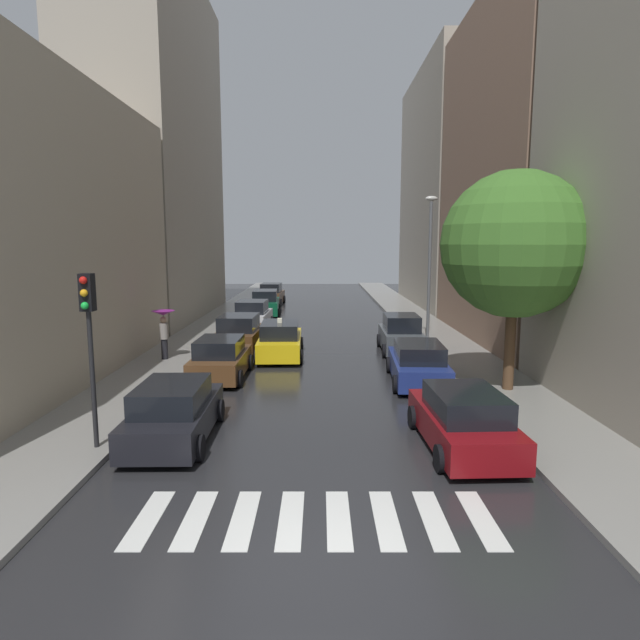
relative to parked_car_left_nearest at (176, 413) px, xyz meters
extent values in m
cube|color=#242427|center=(3.74, 18.34, -0.76)|extent=(28.00, 72.00, 0.04)
cube|color=gray|center=(-2.76, 18.34, -0.67)|extent=(3.00, 72.00, 0.15)
cube|color=gray|center=(10.24, 18.34, -0.67)|extent=(3.00, 72.00, 0.15)
cube|color=silver|center=(0.59, -4.08, -0.73)|extent=(0.45, 2.20, 0.01)
cube|color=silver|center=(1.49, -4.08, -0.73)|extent=(0.45, 2.20, 0.01)
cube|color=silver|center=(2.39, -4.08, -0.73)|extent=(0.45, 2.20, 0.01)
cube|color=silver|center=(3.29, -4.08, -0.73)|extent=(0.45, 2.20, 0.01)
cube|color=silver|center=(4.19, -4.08, -0.73)|extent=(0.45, 2.20, 0.01)
cube|color=silver|center=(5.09, -4.08, -0.73)|extent=(0.45, 2.20, 0.01)
cube|color=silver|center=(5.99, -4.08, -0.73)|extent=(0.45, 2.20, 0.01)
cube|color=silver|center=(6.89, -4.08, -0.73)|extent=(0.45, 2.20, 0.01)
cube|color=#B2A38C|center=(-7.26, 5.12, 4.71)|extent=(6.00, 19.00, 10.91)
cube|color=#9E9384|center=(-7.26, 23.46, 10.61)|extent=(6.00, 17.03, 22.70)
cube|color=#8C6B56|center=(14.74, 14.84, 7.96)|extent=(6.00, 14.64, 17.41)
cube|color=#9E9384|center=(14.74, 31.31, 8.69)|extent=(6.00, 17.27, 18.85)
cube|color=black|center=(0.00, 0.06, -0.18)|extent=(1.91, 4.40, 0.77)
cube|color=black|center=(0.00, -0.16, 0.52)|extent=(1.66, 2.43, 0.63)
cylinder|color=black|center=(-0.94, 1.49, -0.42)|extent=(0.23, 0.64, 0.64)
cylinder|color=black|center=(0.89, 1.52, -0.42)|extent=(0.23, 0.64, 0.64)
cylinder|color=black|center=(-0.90, -1.40, -0.42)|extent=(0.23, 0.64, 0.64)
cylinder|color=black|center=(0.94, -1.37, -0.42)|extent=(0.23, 0.64, 0.64)
cube|color=brown|center=(0.03, 6.54, -0.17)|extent=(1.86, 4.04, 0.78)
cube|color=black|center=(0.02, 6.34, 0.53)|extent=(1.62, 2.23, 0.64)
cylinder|color=black|center=(-0.86, 7.87, -0.42)|extent=(0.23, 0.64, 0.64)
cylinder|color=black|center=(0.95, 7.85, -0.42)|extent=(0.23, 0.64, 0.64)
cylinder|color=black|center=(-0.89, 5.22, -0.42)|extent=(0.23, 0.64, 0.64)
cylinder|color=black|center=(0.91, 5.20, -0.42)|extent=(0.23, 0.64, 0.64)
cube|color=brown|center=(-0.03, 11.80, -0.13)|extent=(2.06, 4.24, 0.87)
cube|color=black|center=(-0.04, 11.59, 0.66)|extent=(1.76, 2.36, 0.71)
cylinder|color=black|center=(-0.92, 13.21, -0.42)|extent=(0.24, 0.65, 0.64)
cylinder|color=black|center=(0.98, 13.14, -0.42)|extent=(0.24, 0.65, 0.64)
cylinder|color=black|center=(-1.03, 10.46, -0.42)|extent=(0.24, 0.65, 0.64)
cylinder|color=black|center=(0.87, 10.39, -0.42)|extent=(0.24, 0.65, 0.64)
cube|color=silver|center=(-0.19, 18.19, -0.13)|extent=(2.04, 4.13, 0.88)
cube|color=black|center=(-0.20, 17.99, 0.67)|extent=(1.74, 2.30, 0.72)
cylinder|color=black|center=(-1.08, 19.57, -0.42)|extent=(0.25, 0.65, 0.64)
cylinder|color=black|center=(0.80, 19.49, -0.42)|extent=(0.25, 0.65, 0.64)
cylinder|color=black|center=(-1.19, 16.89, -0.42)|extent=(0.25, 0.65, 0.64)
cylinder|color=black|center=(0.69, 16.81, -0.42)|extent=(0.25, 0.65, 0.64)
cube|color=#0C4C2D|center=(-0.11, 24.75, -0.11)|extent=(2.11, 4.72, 0.91)
cube|color=black|center=(-0.10, 24.52, 0.71)|extent=(1.78, 2.63, 0.74)
cylinder|color=black|center=(-1.13, 26.23, -0.42)|extent=(0.25, 0.65, 0.64)
cylinder|color=black|center=(0.76, 26.32, -0.42)|extent=(0.25, 0.65, 0.64)
cylinder|color=black|center=(-0.98, 23.18, -0.42)|extent=(0.25, 0.65, 0.64)
cylinder|color=black|center=(0.91, 23.27, -0.42)|extent=(0.25, 0.65, 0.64)
cube|color=brown|center=(-0.25, 31.30, -0.11)|extent=(1.96, 4.12, 0.90)
cube|color=black|center=(-0.26, 31.10, 0.71)|extent=(1.66, 2.29, 0.74)
cylinder|color=black|center=(-1.07, 32.67, -0.42)|extent=(0.25, 0.65, 0.64)
cylinder|color=black|center=(0.70, 32.58, -0.42)|extent=(0.25, 0.65, 0.64)
cylinder|color=black|center=(-1.20, 30.01, -0.42)|extent=(0.25, 0.65, 0.64)
cylinder|color=black|center=(0.57, 29.92, -0.42)|extent=(0.25, 0.65, 0.64)
cube|color=maroon|center=(7.45, -0.50, -0.19)|extent=(2.03, 4.48, 0.75)
cube|color=black|center=(7.46, -0.72, 0.49)|extent=(1.73, 2.49, 0.62)
cylinder|color=black|center=(6.47, 0.91, -0.42)|extent=(0.25, 0.65, 0.64)
cylinder|color=black|center=(8.32, 0.99, -0.42)|extent=(0.25, 0.65, 0.64)
cylinder|color=black|center=(6.59, -1.99, -0.42)|extent=(0.25, 0.65, 0.64)
cylinder|color=black|center=(8.44, -1.92, -0.42)|extent=(0.25, 0.65, 0.64)
cube|color=navy|center=(7.48, 5.87, -0.19)|extent=(2.08, 4.59, 0.75)
cube|color=black|center=(7.47, 5.65, 0.49)|extent=(1.76, 2.55, 0.61)
cylinder|color=black|center=(6.63, 7.40, -0.42)|extent=(0.25, 0.65, 0.64)
cylinder|color=black|center=(8.48, 7.31, -0.42)|extent=(0.25, 0.65, 0.64)
cylinder|color=black|center=(6.48, 4.44, -0.42)|extent=(0.25, 0.65, 0.64)
cylinder|color=black|center=(8.33, 4.34, -0.42)|extent=(0.25, 0.65, 0.64)
cube|color=#474C51|center=(7.68, 11.48, -0.11)|extent=(1.84, 4.05, 0.90)
cube|color=black|center=(7.68, 11.28, 0.71)|extent=(1.59, 2.24, 0.74)
cylinder|color=black|center=(6.82, 12.82, -0.42)|extent=(0.23, 0.64, 0.64)
cylinder|color=black|center=(8.59, 12.79, -0.42)|extent=(0.23, 0.64, 0.64)
cylinder|color=black|center=(6.77, 10.18, -0.42)|extent=(0.23, 0.64, 0.64)
cylinder|color=black|center=(8.54, 10.14, -0.42)|extent=(0.23, 0.64, 0.64)
cube|color=yellow|center=(2.02, 10.42, -0.17)|extent=(1.96, 4.68, 0.80)
cube|color=black|center=(2.03, 10.19, 0.56)|extent=(1.69, 2.59, 0.65)
cube|color=#F2EDCC|center=(2.03, 10.19, 0.98)|extent=(0.21, 0.36, 0.18)
cylinder|color=black|center=(1.06, 11.93, -0.42)|extent=(0.23, 0.64, 0.64)
cylinder|color=black|center=(2.91, 11.98, -0.42)|extent=(0.23, 0.64, 0.64)
cylinder|color=black|center=(1.13, 8.87, -0.42)|extent=(0.23, 0.64, 0.64)
cylinder|color=black|center=(2.98, 8.92, -0.42)|extent=(0.23, 0.64, 0.64)
cylinder|color=black|center=(-2.94, 9.28, -0.15)|extent=(0.28, 0.28, 0.88)
cylinder|color=gray|center=(-2.94, 9.28, 0.64)|extent=(0.36, 0.36, 0.70)
sphere|color=tan|center=(-2.94, 9.28, 1.13)|extent=(0.28, 0.28, 0.28)
cone|color=#8C1E8C|center=(-2.94, 9.28, 1.43)|extent=(0.99, 0.99, 0.20)
cylinder|color=#333338|center=(-2.94, 9.28, 1.04)|extent=(0.02, 0.02, 0.79)
cylinder|color=#513823|center=(10.35, 4.47, 0.85)|extent=(0.36, 0.36, 2.87)
sphere|color=#3D6D27|center=(10.35, 4.47, 4.38)|extent=(4.93, 4.93, 4.93)
cylinder|color=black|center=(-1.71, -0.85, 1.11)|extent=(0.12, 0.12, 3.40)
cube|color=black|center=(-1.71, -0.85, 3.26)|extent=(0.30, 0.30, 0.90)
sphere|color=red|center=(-1.71, -1.03, 3.56)|extent=(0.18, 0.18, 0.18)
sphere|color=#F2A519|center=(-1.71, -1.03, 3.26)|extent=(0.18, 0.18, 0.18)
sphere|color=green|center=(-1.71, -1.03, 2.96)|extent=(0.18, 0.18, 0.18)
cylinder|color=#595B60|center=(9.29, 13.09, 2.92)|extent=(0.16, 0.16, 7.02)
ellipsoid|color=beige|center=(9.29, 13.09, 6.58)|extent=(0.60, 0.28, 0.24)
camera|label=1|loc=(3.84, -13.50, 4.42)|focal=29.94mm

